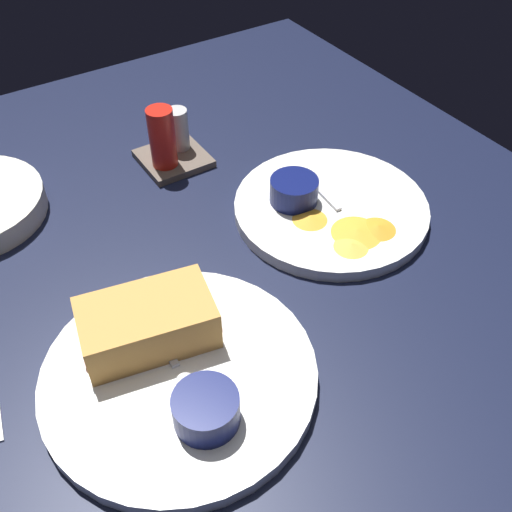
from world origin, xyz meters
TOP-DOWN VIEW (x-y plane):
  - ground_plane at (0.00, 0.00)cm, footprint 110.00×110.00cm
  - plate_sandwich_main at (-4.23, -11.23)cm, footprint 26.94×26.94cm
  - sandwich_half_near at (-4.81, -6.15)cm, footprint 14.39×10.04cm
  - ramekin_dark_sauce at (-4.50, -17.29)cm, footprint 6.07×6.07cm
  - spoon_by_dark_ramekin at (-4.32, -12.19)cm, footprint 2.31×9.90cm
  - plate_chips_companion at (24.00, 1.09)cm, footprint 24.87×24.87cm
  - ramekin_light_gravy at (20.27, 4.19)cm, footprint 6.17×6.17cm
  - spoon_by_gravy_ramekin at (24.45, 6.24)cm, footprint 2.47×9.94cm
  - plantain_chip_scatter at (22.33, -2.58)cm, footprint 11.56×17.80cm
  - condiment_caddy at (11.77, 22.17)cm, footprint 9.00×9.00cm

SIDE VIEW (x-z plane):
  - ground_plane at x=0.00cm, z-range -3.00..0.00cm
  - plate_sandwich_main at x=-4.23cm, z-range 0.00..1.60cm
  - plate_chips_companion at x=24.00cm, z-range 0.00..1.60cm
  - plantain_chip_scatter at x=22.33cm, z-range 1.60..2.20cm
  - spoon_by_dark_ramekin at x=-4.32cm, z-range 1.56..2.36cm
  - spoon_by_gravy_ramekin at x=24.45cm, z-range 1.56..2.36cm
  - ramekin_dark_sauce at x=-4.50cm, z-range 1.73..4.95cm
  - ramekin_light_gravy at x=20.27cm, z-range 1.73..4.96cm
  - condiment_caddy at x=11.77cm, z-range -1.34..8.16cm
  - sandwich_half_near at x=-4.81cm, z-range 1.60..6.40cm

